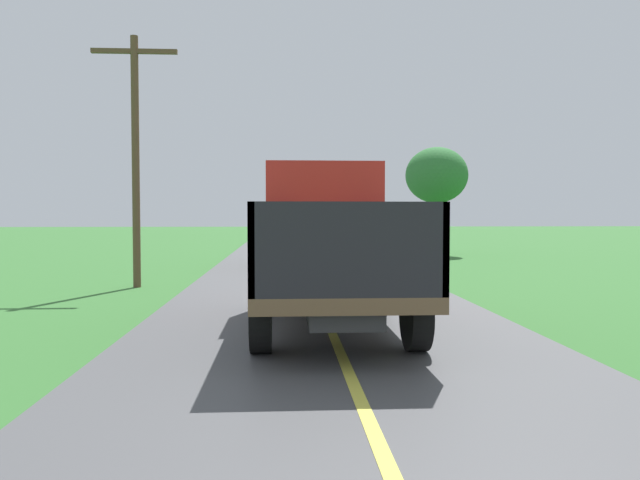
% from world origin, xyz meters
% --- Properties ---
extents(banana_truck_near, '(2.38, 5.82, 2.80)m').
position_xyz_m(banana_truck_near, '(-0.03, 12.50, 1.48)').
color(banana_truck_near, '#2D2D30').
rests_on(banana_truck_near, road_surface).
extents(banana_truck_far, '(2.38, 5.81, 2.80)m').
position_xyz_m(banana_truck_far, '(0.21, 25.39, 1.47)').
color(banana_truck_far, '#2D2D30').
rests_on(banana_truck_far, road_surface).
extents(utility_pole_roadside, '(2.22, 0.20, 6.60)m').
position_xyz_m(utility_pole_roadside, '(-4.63, 18.44, 3.61)').
color(utility_pole_roadside, brown).
rests_on(utility_pole_roadside, ground).
extents(roadside_tree_mid_right, '(2.97, 2.97, 5.15)m').
position_xyz_m(roadside_tree_mid_right, '(6.60, 31.10, 3.79)').
color(roadside_tree_mid_right, '#4C3823').
rests_on(roadside_tree_mid_right, ground).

